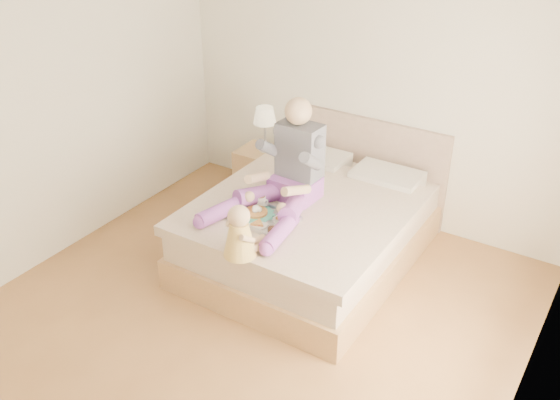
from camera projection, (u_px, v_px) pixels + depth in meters
The scene contains 7 objects.
room at pixel (249, 148), 4.14m from camera, with size 4.02×4.22×2.71m.
bed at pixel (314, 225), 5.56m from camera, with size 1.70×2.18×1.00m.
nightstand at pixel (261, 174), 6.51m from camera, with size 0.45×0.40×0.55m.
lamp at pixel (265, 118), 6.21m from camera, with size 0.23×0.23×0.47m.
adult at pixel (286, 175), 5.18m from camera, with size 0.78×1.12×0.92m.
tray at pixel (265, 217), 5.05m from camera, with size 0.52×0.43×0.14m.
baby at pixel (241, 235), 4.56m from camera, with size 0.32×0.37×0.41m.
Camera 1 is at (2.28, -3.07, 3.24)m, focal length 40.00 mm.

